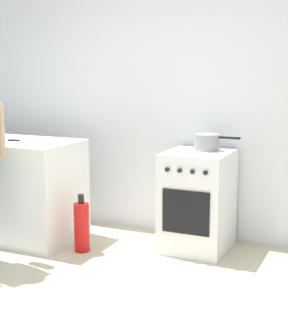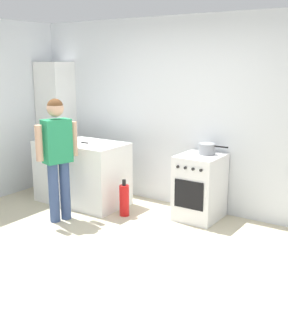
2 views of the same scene
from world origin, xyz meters
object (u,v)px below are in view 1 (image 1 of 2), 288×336
object	(u,v)px
knife_carving	(5,140)
fire_extinguisher	(82,227)
oven_left	(198,201)
pot	(207,142)
knife_bread	(0,139)

from	to	relation	value
knife_carving	fire_extinguisher	size ratio (longest dim) A/B	0.66
oven_left	pot	xyz separation A→B (m)	(0.04, 0.09, 0.49)
oven_left	knife_carving	world-z (taller)	knife_carving
knife_bread	knife_carving	xyz separation A→B (m)	(0.10, -0.05, 0.00)
pot	knife_carving	size ratio (longest dim) A/B	1.20
knife_bread	pot	bearing A→B (deg)	14.40
oven_left	knife_bread	distance (m)	1.88
knife_carving	oven_left	bearing A→B (deg)	14.32
knife_bread	oven_left	bearing A→B (deg)	11.97
knife_carving	fire_extinguisher	distance (m)	1.07
knife_carving	fire_extinguisher	world-z (taller)	knife_carving
oven_left	fire_extinguisher	distance (m)	1.01
pot	knife_bread	xyz separation A→B (m)	(-1.82, -0.47, -0.02)
oven_left	pot	distance (m)	0.50
oven_left	pot	bearing A→B (deg)	66.16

